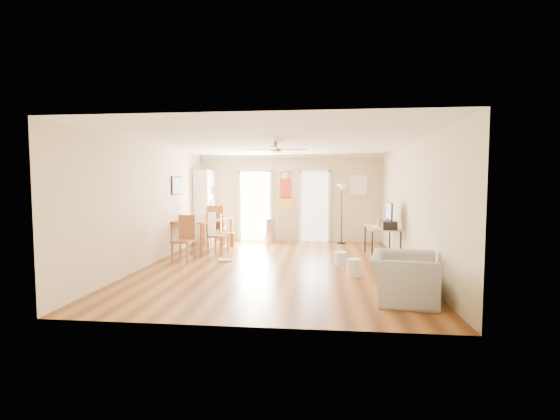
# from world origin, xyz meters

# --- Properties ---
(floor) EXTENTS (7.00, 7.00, 0.00)m
(floor) POSITION_xyz_m (0.00, 0.00, 0.00)
(floor) COLOR brown
(floor) RESTS_ON ground
(ceiling) EXTENTS (5.50, 7.00, 0.00)m
(ceiling) POSITION_xyz_m (0.00, 0.00, 2.60)
(ceiling) COLOR silver
(ceiling) RESTS_ON floor
(wall_back) EXTENTS (5.50, 0.04, 2.60)m
(wall_back) POSITION_xyz_m (0.00, 3.50, 1.30)
(wall_back) COLOR beige
(wall_back) RESTS_ON floor
(wall_front) EXTENTS (5.50, 0.04, 2.60)m
(wall_front) POSITION_xyz_m (0.00, -3.50, 1.30)
(wall_front) COLOR beige
(wall_front) RESTS_ON floor
(wall_left) EXTENTS (0.04, 7.00, 2.60)m
(wall_left) POSITION_xyz_m (-2.75, 0.00, 1.30)
(wall_left) COLOR beige
(wall_left) RESTS_ON floor
(wall_right) EXTENTS (0.04, 7.00, 2.60)m
(wall_right) POSITION_xyz_m (2.75, 0.00, 1.30)
(wall_right) COLOR beige
(wall_right) RESTS_ON floor
(crown_molding) EXTENTS (5.50, 7.00, 0.08)m
(crown_molding) POSITION_xyz_m (0.00, 0.00, 2.56)
(crown_molding) COLOR white
(crown_molding) RESTS_ON wall_back
(kitchen_doorway) EXTENTS (0.90, 0.10, 2.10)m
(kitchen_doorway) POSITION_xyz_m (-1.05, 3.48, 1.05)
(kitchen_doorway) COLOR white
(kitchen_doorway) RESTS_ON wall_back
(bathroom_doorway) EXTENTS (0.80, 0.10, 2.10)m
(bathroom_doorway) POSITION_xyz_m (0.75, 3.48, 1.05)
(bathroom_doorway) COLOR white
(bathroom_doorway) RESTS_ON wall_back
(wall_decal) EXTENTS (0.46, 0.03, 1.10)m
(wall_decal) POSITION_xyz_m (-0.13, 3.48, 1.55)
(wall_decal) COLOR red
(wall_decal) RESTS_ON wall_back
(ac_grille) EXTENTS (0.50, 0.04, 0.60)m
(ac_grille) POSITION_xyz_m (2.05, 3.47, 1.70)
(ac_grille) COLOR white
(ac_grille) RESTS_ON wall_back
(framed_poster) EXTENTS (0.04, 0.66, 0.48)m
(framed_poster) POSITION_xyz_m (-2.73, 1.40, 1.70)
(framed_poster) COLOR black
(framed_poster) RESTS_ON wall_left
(ceiling_fan) EXTENTS (1.24, 1.24, 0.20)m
(ceiling_fan) POSITION_xyz_m (0.00, -0.30, 2.43)
(ceiling_fan) COLOR #593819
(ceiling_fan) RESTS_ON ceiling
(bookshelf) EXTENTS (0.71, 1.05, 2.14)m
(bookshelf) POSITION_xyz_m (-2.52, 3.14, 1.07)
(bookshelf) COLOR white
(bookshelf) RESTS_ON floor
(dining_table) EXTENTS (1.36, 1.84, 0.82)m
(dining_table) POSITION_xyz_m (-2.15, 1.67, 0.41)
(dining_table) COLOR #A57235
(dining_table) RESTS_ON floor
(dining_chair_right_a) EXTENTS (0.44, 0.44, 0.92)m
(dining_chair_right_a) POSITION_xyz_m (-1.60, 2.07, 0.46)
(dining_chair_right_a) COLOR olive
(dining_chair_right_a) RESTS_ON floor
(dining_chair_right_b) EXTENTS (0.50, 0.50, 1.02)m
(dining_chair_right_b) POSITION_xyz_m (-1.60, 1.17, 0.51)
(dining_chair_right_b) COLOR #A06E33
(dining_chair_right_b) RESTS_ON floor
(dining_chair_near) EXTENTS (0.47, 0.47, 1.02)m
(dining_chair_near) POSITION_xyz_m (-2.16, 0.26, 0.51)
(dining_chair_near) COLOR #AB6237
(dining_chair_near) RESTS_ON floor
(dining_chair_far) EXTENTS (0.52, 0.52, 1.13)m
(dining_chair_far) POSITION_xyz_m (-2.00, 2.48, 0.56)
(dining_chair_far) COLOR #975630
(dining_chair_far) RESTS_ON floor
(trash_can) EXTENTS (0.40, 0.40, 0.72)m
(trash_can) POSITION_xyz_m (-0.56, 3.17, 0.36)
(trash_can) COLOR silver
(trash_can) RESTS_ON floor
(torchiere_lamp) EXTENTS (0.35, 0.35, 1.73)m
(torchiere_lamp) POSITION_xyz_m (1.54, 3.17, 0.87)
(torchiere_lamp) COLOR black
(torchiere_lamp) RESTS_ON floor
(computer_desk) EXTENTS (0.69, 1.38, 0.74)m
(computer_desk) POSITION_xyz_m (2.36, 1.10, 0.37)
(computer_desk) COLOR tan
(computer_desk) RESTS_ON floor
(imac) EXTENTS (0.18, 0.63, 0.59)m
(imac) POSITION_xyz_m (2.47, 0.80, 1.03)
(imac) COLOR black
(imac) RESTS_ON computer_desk
(keyboard) EXTENTS (0.16, 0.42, 0.02)m
(keyboard) POSITION_xyz_m (2.20, 0.97, 0.74)
(keyboard) COLOR silver
(keyboard) RESTS_ON computer_desk
(printer) EXTENTS (0.34, 0.38, 0.18)m
(printer) POSITION_xyz_m (2.45, 0.59, 0.83)
(printer) COLOR black
(printer) RESTS_ON computer_desk
(orange_bottle) EXTENTS (0.08, 0.08, 0.21)m
(orange_bottle) POSITION_xyz_m (2.30, 1.11, 0.84)
(orange_bottle) COLOR orange
(orange_bottle) RESTS_ON computer_desk
(wastebasket_a) EXTENTS (0.31, 0.31, 0.32)m
(wastebasket_a) POSITION_xyz_m (1.55, -0.76, 0.16)
(wastebasket_a) COLOR silver
(wastebasket_a) RESTS_ON floor
(wastebasket_b) EXTENTS (0.27, 0.27, 0.29)m
(wastebasket_b) POSITION_xyz_m (1.35, 0.15, 0.15)
(wastebasket_b) COLOR silver
(wastebasket_b) RESTS_ON floor
(floor_cloth) EXTENTS (0.35, 0.31, 0.04)m
(floor_cloth) POSITION_xyz_m (-1.23, 0.33, 0.02)
(floor_cloth) COLOR gray
(floor_cloth) RESTS_ON floor
(armchair) EXTENTS (1.13, 1.24, 0.70)m
(armchair) POSITION_xyz_m (2.15, -2.23, 0.35)
(armchair) COLOR #979792
(armchair) RESTS_ON floor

